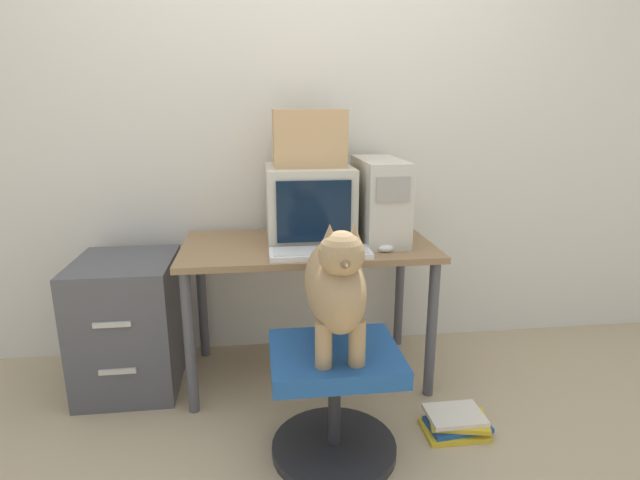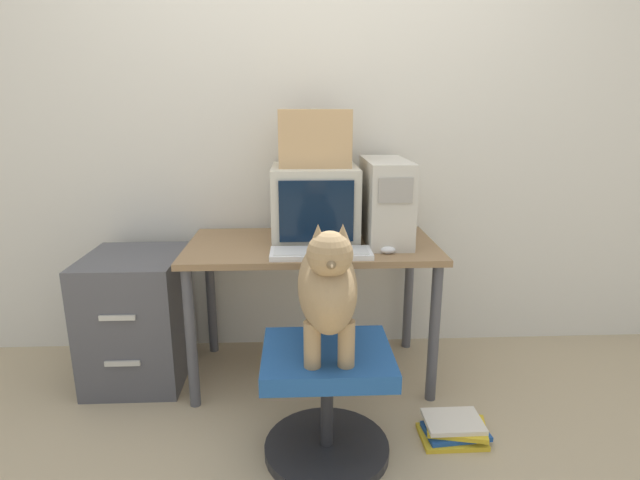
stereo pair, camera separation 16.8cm
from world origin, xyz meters
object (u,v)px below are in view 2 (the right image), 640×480
object	(u,v)px
dog	(327,284)
book_stack_floor	(454,429)
filing_cabinet	(138,317)
office_chair	(327,397)
cardboard_box	(315,138)
keyboard	(321,253)
pc_tower	(385,200)
crt_monitor	(315,203)

from	to	relation	value
dog	book_stack_floor	size ratio (longest dim) A/B	1.82
filing_cabinet	book_stack_floor	world-z (taller)	filing_cabinet
office_chair	cardboard_box	distance (m)	1.21
keyboard	pc_tower	bearing A→B (deg)	38.97
pc_tower	dog	size ratio (longest dim) A/B	0.94
office_chair	crt_monitor	bearing A→B (deg)	91.64
office_chair	book_stack_floor	size ratio (longest dim) A/B	1.73
dog	book_stack_floor	xyz separation A→B (m)	(0.55, 0.07, -0.69)
keyboard	book_stack_floor	bearing A→B (deg)	-32.13
filing_cabinet	dog	bearing A→B (deg)	-34.92
pc_tower	dog	distance (m)	0.78
keyboard	filing_cabinet	distance (m)	1.03
keyboard	book_stack_floor	distance (m)	0.94
keyboard	cardboard_box	size ratio (longest dim) A/B	1.33
pc_tower	keyboard	distance (m)	0.47
pc_tower	crt_monitor	bearing A→B (deg)	173.27
keyboard	dog	size ratio (longest dim) A/B	0.86
filing_cabinet	cardboard_box	xyz separation A→B (m)	(0.91, 0.08, 0.89)
keyboard	book_stack_floor	xyz separation A→B (m)	(0.55, -0.35, -0.69)
crt_monitor	office_chair	size ratio (longest dim) A/B	0.85
crt_monitor	pc_tower	world-z (taller)	pc_tower
keyboard	cardboard_box	distance (m)	0.58
dog	cardboard_box	bearing A→B (deg)	91.63
pc_tower	filing_cabinet	size ratio (longest dim) A/B	0.76
crt_monitor	pc_tower	distance (m)	0.35
dog	book_stack_floor	bearing A→B (deg)	7.39
dog	filing_cabinet	bearing A→B (deg)	145.08
keyboard	dog	bearing A→B (deg)	-89.43
keyboard	book_stack_floor	size ratio (longest dim) A/B	1.57
office_chair	book_stack_floor	world-z (taller)	office_chair
pc_tower	keyboard	size ratio (longest dim) A/B	1.09
dog	keyboard	bearing A→B (deg)	90.57
crt_monitor	book_stack_floor	distance (m)	1.22
crt_monitor	keyboard	distance (m)	0.35
filing_cabinet	keyboard	bearing A→B (deg)	-14.04
crt_monitor	office_chair	xyz separation A→B (m)	(0.02, -0.73, -0.64)
office_chair	pc_tower	bearing A→B (deg)	64.40
filing_cabinet	book_stack_floor	xyz separation A→B (m)	(1.47, -0.58, -0.29)
crt_monitor	book_stack_floor	bearing A→B (deg)	-49.16
pc_tower	cardboard_box	distance (m)	0.46
crt_monitor	office_chair	bearing A→B (deg)	-88.36
crt_monitor	pc_tower	xyz separation A→B (m)	(0.35, -0.04, 0.02)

